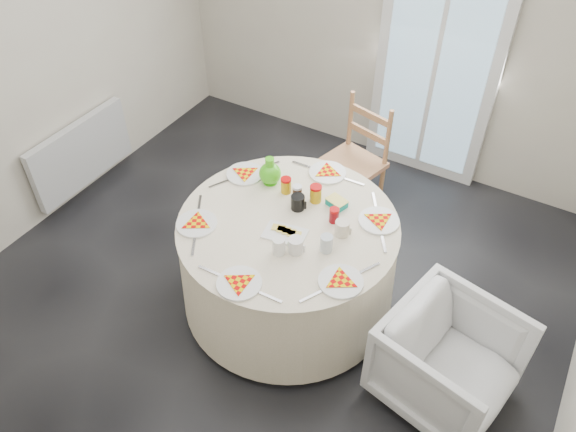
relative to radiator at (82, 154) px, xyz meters
The scene contains 14 objects.
floor 1.99m from the radiator, ahead, with size 4.00×4.00×0.00m, color black.
wall_back 2.80m from the radiator, 42.86° to the left, with size 4.00×0.02×2.60m, color #BCB5A3.
wall_left 0.94m from the radiator, 106.70° to the right, with size 0.02×4.00×2.60m, color #BCB5A3.
glass_door 3.00m from the radiator, 36.79° to the left, with size 1.00×0.08×2.10m, color silver.
radiator is the anchor object (origin of this frame).
table 2.11m from the radiator, ahead, with size 1.44×1.44×0.73m, color beige.
wooden_chair 2.23m from the radiator, 23.62° to the left, with size 0.43×0.41×0.97m, color tan, non-canonical shape.
armchair 3.29m from the radiator, ahead, with size 0.70×0.65×0.72m, color silver.
place_settings 2.14m from the radiator, ahead, with size 1.40×1.40×0.03m, color silver, non-canonical shape.
jar_cluster 2.17m from the radiator, ahead, with size 0.46×0.23×0.13m, color brown, non-canonical shape.
butter_tub 2.32m from the radiator, ahead, with size 0.13×0.09×0.05m, color #05867B.
green_pitcher 1.86m from the radiator, ahead, with size 0.15×0.15×0.19m, color #41C616, non-canonical shape.
cheese_platter 2.19m from the radiator, ahead, with size 0.26×0.17×0.03m, color white, non-canonical shape.
mugs_glasses 2.31m from the radiator, ahead, with size 0.67×0.67×0.12m, color #A2A2A2, non-canonical shape.
Camera 1 is at (1.45, -2.19, 3.14)m, focal length 35.00 mm.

